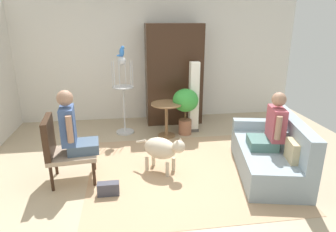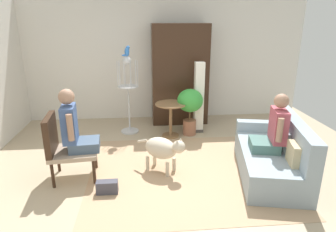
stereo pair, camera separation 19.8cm
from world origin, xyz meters
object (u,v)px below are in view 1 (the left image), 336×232
object	(u,v)px
armoire_cabinet	(174,74)
person_on_couch	(272,127)
armchair	(61,147)
parrot	(122,52)
potted_plant	(185,104)
round_end_table	(166,114)
couch	(271,153)
bird_cage_stand	(123,94)
dog	(162,149)
handbag	(108,189)
column_lamp	(194,98)
person_on_armchair	(73,128)

from	to	relation	value
armoire_cabinet	person_on_couch	bearing A→B (deg)	-67.95
armchair	parrot	distance (m)	2.26
potted_plant	round_end_table	bearing A→B (deg)	-168.79
armchair	potted_plant	xyz separation A→B (m)	(2.06, 1.53, 0.09)
couch	bird_cage_stand	bearing A→B (deg)	138.30
dog	handbag	bearing A→B (deg)	-145.79
handbag	round_end_table	bearing A→B (deg)	61.49
column_lamp	dog	bearing A→B (deg)	-117.75
person_on_armchair	bird_cage_stand	distance (m)	1.89
round_end_table	armoire_cabinet	size ratio (longest dim) A/B	0.32
armoire_cabinet	handbag	xyz separation A→B (m)	(-1.32, -2.81, -0.97)
dog	column_lamp	size ratio (longest dim) A/B	0.49
parrot	handbag	world-z (taller)	parrot
person_on_couch	round_end_table	bearing A→B (deg)	128.75
person_on_armchair	column_lamp	world-z (taller)	column_lamp
person_on_couch	column_lamp	world-z (taller)	column_lamp
dog	handbag	distance (m)	0.98
bird_cage_stand	column_lamp	distance (m)	1.40
bird_cage_stand	column_lamp	bearing A→B (deg)	-3.75
handbag	person_on_armchair	bearing A→B (deg)	134.20
person_on_couch	bird_cage_stand	world-z (taller)	bird_cage_stand
armchair	potted_plant	distance (m)	2.57
column_lamp	handbag	world-z (taller)	column_lamp
potted_plant	couch	bearing A→B (deg)	-60.02
person_on_couch	potted_plant	bearing A→B (deg)	118.32
parrot	couch	bearing A→B (deg)	-41.82
round_end_table	bird_cage_stand	world-z (taller)	bird_cage_stand
armchair	parrot	size ratio (longest dim) A/B	4.75
person_on_couch	handbag	distance (m)	2.44
person_on_couch	bird_cage_stand	bearing A→B (deg)	137.33
potted_plant	person_on_couch	bearing A→B (deg)	-61.68
potted_plant	armoire_cabinet	xyz separation A→B (m)	(-0.10, 0.82, 0.45)
armoire_cabinet	handbag	size ratio (longest dim) A/B	7.53
person_on_armchair	column_lamp	distance (m)	2.67
potted_plant	parrot	bearing A→B (deg)	168.35
round_end_table	dog	xyz separation A→B (m)	(-0.26, -1.38, -0.09)
round_end_table	potted_plant	world-z (taller)	potted_plant
armoire_cabinet	round_end_table	bearing A→B (deg)	-107.61
armoire_cabinet	handbag	bearing A→B (deg)	-115.23
round_end_table	parrot	size ratio (longest dim) A/B	3.35
person_on_couch	round_end_table	size ratio (longest dim) A/B	1.23
parrot	person_on_couch	bearing A→B (deg)	-42.79
armchair	handbag	size ratio (longest dim) A/B	3.39
couch	armoire_cabinet	bearing A→B (deg)	113.26
person_on_armchair	handbag	xyz separation A→B (m)	(0.46, -0.47, -0.70)
person_on_couch	parrot	xyz separation A→B (m)	(-2.10, 1.95, 0.90)
couch	armchair	distance (m)	3.04
person_on_couch	couch	bearing A→B (deg)	14.98
handbag	armchair	bearing A→B (deg)	144.33
parrot	armoire_cabinet	distance (m)	1.35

